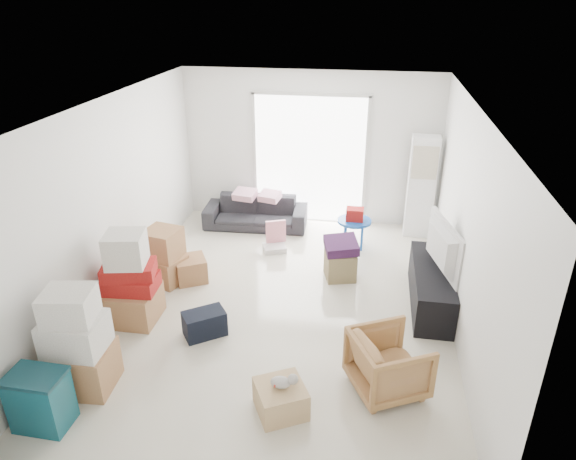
# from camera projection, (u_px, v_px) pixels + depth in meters

# --- Properties ---
(room_shell) EXTENTS (4.98, 6.48, 3.18)m
(room_shell) POSITION_uv_depth(u_px,v_px,m) (279.00, 215.00, 6.38)
(room_shell) COLOR beige
(room_shell) RESTS_ON ground
(sliding_door) EXTENTS (2.10, 0.04, 2.33)m
(sliding_door) POSITION_uv_depth(u_px,v_px,m) (310.00, 155.00, 9.08)
(sliding_door) COLOR white
(sliding_door) RESTS_ON room_shell
(ac_tower) EXTENTS (0.45, 0.30, 1.75)m
(ac_tower) POSITION_uv_depth(u_px,v_px,m) (421.00, 187.00, 8.65)
(ac_tower) COLOR white
(ac_tower) RESTS_ON room_shell
(tv_console) EXTENTS (0.49, 1.63, 0.54)m
(tv_console) POSITION_uv_depth(u_px,v_px,m) (431.00, 287.00, 6.90)
(tv_console) COLOR black
(tv_console) RESTS_ON room_shell
(television) EXTENTS (0.92, 1.28, 0.15)m
(television) POSITION_uv_depth(u_px,v_px,m) (434.00, 264.00, 6.76)
(television) COLOR black
(television) RESTS_ON tv_console
(sofa) EXTENTS (1.84, 0.62, 0.71)m
(sofa) POSITION_uv_depth(u_px,v_px,m) (256.00, 208.00, 9.17)
(sofa) COLOR #27282C
(sofa) RESTS_ON room_shell
(pillow_left) EXTENTS (0.43, 0.36, 0.12)m
(pillow_left) POSITION_uv_depth(u_px,v_px,m) (245.00, 186.00, 8.98)
(pillow_left) COLOR #C48FA1
(pillow_left) RESTS_ON sofa
(pillow_right) EXTENTS (0.37, 0.32, 0.11)m
(pillow_right) POSITION_uv_depth(u_px,v_px,m) (270.00, 188.00, 8.91)
(pillow_right) COLOR #C48FA1
(pillow_right) RESTS_ON sofa
(armchair) EXTENTS (0.93, 0.94, 0.74)m
(armchair) POSITION_uv_depth(u_px,v_px,m) (389.00, 361.00, 5.38)
(armchair) COLOR #A8754A
(armchair) RESTS_ON room_shell
(storage_bins) EXTENTS (0.54, 0.38, 0.62)m
(storage_bins) POSITION_uv_depth(u_px,v_px,m) (40.00, 400.00, 4.95)
(storage_bins) COLOR #105060
(storage_bins) RESTS_ON room_shell
(box_stack_a) EXTENTS (0.68, 0.58, 1.19)m
(box_stack_a) POSITION_uv_depth(u_px,v_px,m) (78.00, 345.00, 5.35)
(box_stack_a) COLOR #A5794A
(box_stack_a) RESTS_ON room_shell
(box_stack_b) EXTENTS (0.72, 0.61, 1.23)m
(box_stack_b) POSITION_uv_depth(u_px,v_px,m) (131.00, 283.00, 6.47)
(box_stack_b) COLOR #A5794A
(box_stack_b) RESTS_ON room_shell
(box_stack_c) EXTENTS (0.68, 0.63, 0.82)m
(box_stack_c) POSITION_uv_depth(u_px,v_px,m) (164.00, 257.00, 7.41)
(box_stack_c) COLOR #A5794A
(box_stack_c) RESTS_ON room_shell
(loose_box) EXTENTS (0.58, 0.58, 0.36)m
(loose_box) POSITION_uv_depth(u_px,v_px,m) (191.00, 269.00, 7.52)
(loose_box) COLOR #A5794A
(loose_box) RESTS_ON room_shell
(duffel_bag) EXTENTS (0.58, 0.54, 0.32)m
(duffel_bag) POSITION_uv_depth(u_px,v_px,m) (205.00, 323.00, 6.33)
(duffel_bag) COLOR black
(duffel_bag) RESTS_ON room_shell
(ottoman) EXTENTS (0.52, 0.52, 0.42)m
(ottoman) POSITION_uv_depth(u_px,v_px,m) (340.00, 265.00, 7.58)
(ottoman) COLOR #998659
(ottoman) RESTS_ON room_shell
(blanket) EXTENTS (0.56, 0.56, 0.14)m
(blanket) POSITION_uv_depth(u_px,v_px,m) (341.00, 248.00, 7.46)
(blanket) COLOR #3C1B44
(blanket) RESTS_ON ottoman
(kids_table) EXTENTS (0.56, 0.56, 0.68)m
(kids_table) POSITION_uv_depth(u_px,v_px,m) (354.00, 219.00, 8.38)
(kids_table) COLOR #124AAB
(kids_table) RESTS_ON room_shell
(toy_walker) EXTENTS (0.44, 0.42, 0.47)m
(toy_walker) POSITION_uv_depth(u_px,v_px,m) (275.00, 242.00, 8.44)
(toy_walker) COLOR silver
(toy_walker) RESTS_ON room_shell
(wood_crate) EXTENTS (0.64, 0.64, 0.31)m
(wood_crate) POSITION_uv_depth(u_px,v_px,m) (281.00, 399.00, 5.18)
(wood_crate) COLOR tan
(wood_crate) RESTS_ON room_shell
(plush_bunny) EXTENTS (0.28, 0.16, 0.14)m
(plush_bunny) POSITION_uv_depth(u_px,v_px,m) (284.00, 382.00, 5.08)
(plush_bunny) COLOR #B2ADA8
(plush_bunny) RESTS_ON wood_crate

